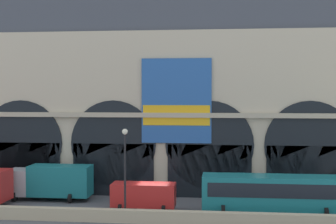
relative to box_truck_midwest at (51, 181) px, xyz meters
name	(u,v)px	position (x,y,z in m)	size (l,w,h in m)	color
ground_plane	(153,209)	(9.67, -2.52, -1.70)	(200.00, 200.00, 0.00)	#54565B
quay_parapet_wall	(145,217)	(9.67, -6.75, -1.23)	(90.00, 0.70, 0.95)	#BCAD8C
station_building	(164,96)	(9.69, 5.05, 7.60)	(46.61, 5.56, 19.16)	beige
box_truck_midwest	(51,181)	(0.00, 0.00, 0.00)	(7.50, 2.91, 3.12)	#ADB2B7
van_center	(144,195)	(8.91, -2.82, -0.45)	(5.20, 2.48, 2.20)	red
bus_mideast	(273,193)	(19.25, -3.35, 0.08)	(11.00, 3.25, 3.10)	#19727A
street_lamp_quayside	(125,162)	(8.00, -5.95, 2.71)	(0.44, 0.44, 6.90)	black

